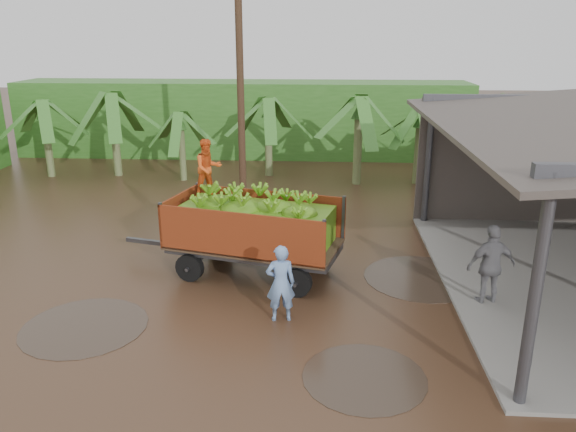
% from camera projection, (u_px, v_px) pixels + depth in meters
% --- Properties ---
extents(ground, '(100.00, 100.00, 0.00)m').
position_uv_depth(ground, '(236.00, 296.00, 13.15)').
color(ground, black).
rests_on(ground, ground).
extents(hedge_north, '(22.00, 3.00, 3.60)m').
position_uv_depth(hedge_north, '(243.00, 118.00, 27.87)').
color(hedge_north, '#2D661E').
rests_on(hedge_north, ground).
extents(banana_trailer, '(5.93, 3.04, 3.41)m').
position_uv_depth(banana_trailer, '(253.00, 227.00, 13.99)').
color(banana_trailer, '#AA3B18').
rests_on(banana_trailer, ground).
extents(man_blue, '(0.69, 0.51, 1.71)m').
position_uv_depth(man_blue, '(281.00, 283.00, 11.84)').
color(man_blue, '#6E93CA').
rests_on(man_blue, ground).
extents(man_grey, '(1.19, 0.69, 1.91)m').
position_uv_depth(man_grey, '(491.00, 266.00, 12.48)').
color(man_grey, slate).
rests_on(man_grey, ground).
extents(utility_pole, '(1.20, 0.24, 7.57)m').
position_uv_depth(utility_pole, '(241.00, 97.00, 18.51)').
color(utility_pole, '#47301E').
rests_on(utility_pole, ground).
extents(banana_plants, '(24.56, 20.67, 3.72)m').
position_uv_depth(banana_plants, '(104.00, 163.00, 18.69)').
color(banana_plants, '#2D661E').
rests_on(banana_plants, ground).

